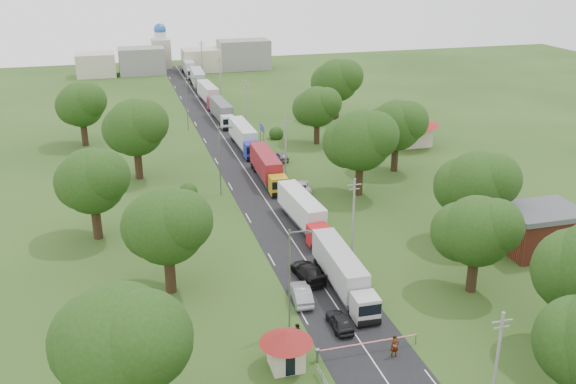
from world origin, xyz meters
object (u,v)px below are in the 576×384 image
object	(u,v)px
boom_barrier	(353,346)
guard_booth	(286,344)
truck_0	(343,272)
car_lane_front	(340,322)
info_sign	(262,131)
car_lane_mid	(301,294)
pedestrian_near	(395,347)

from	to	relation	value
boom_barrier	guard_booth	distance (m)	5.98
truck_0	car_lane_front	bearing A→B (deg)	-111.95
boom_barrier	truck_0	world-z (taller)	truck_0
info_sign	car_lane_mid	size ratio (longest dim) A/B	0.85
info_sign	car_lane_mid	distance (m)	51.02
info_sign	guard_booth	bearing A→B (deg)	-101.68
guard_booth	pedestrian_near	bearing A→B (deg)	-7.12
truck_0	car_lane_mid	distance (m)	4.88
boom_barrier	guard_booth	xyz separation A→B (m)	(-5.84, -0.00, 1.27)
boom_barrier	car_lane_front	world-z (taller)	car_lane_front
car_lane_mid	pedestrian_near	size ratio (longest dim) A/B	2.48
boom_barrier	car_lane_mid	xyz separation A→B (m)	(-1.64, 9.69, -0.09)
guard_booth	pedestrian_near	distance (m)	9.30
truck_0	car_lane_mid	world-z (taller)	truck_0
info_sign	car_lane_front	world-z (taller)	info_sign
info_sign	pedestrian_near	xyz separation A→B (m)	(-3.25, -61.14, -2.02)
guard_booth	car_lane_mid	xyz separation A→B (m)	(4.20, 9.69, -1.36)
boom_barrier	info_sign	size ratio (longest dim) A/B	2.25
guard_booth	car_lane_front	distance (m)	7.61
boom_barrier	truck_0	bearing A→B (deg)	74.40
pedestrian_near	truck_0	bearing A→B (deg)	94.91
guard_booth	info_sign	world-z (taller)	info_sign
guard_booth	pedestrian_near	xyz separation A→B (m)	(9.15, -1.14, -1.18)
info_sign	car_lane_front	distance (m)	56.23
info_sign	car_lane_mid	world-z (taller)	info_sign
car_lane_mid	boom_barrier	bearing A→B (deg)	105.42
boom_barrier	car_lane_front	distance (m)	4.18
info_sign	pedestrian_near	bearing A→B (deg)	-93.04
truck_0	pedestrian_near	xyz separation A→B (m)	(0.33, -11.80, -1.08)
guard_booth	car_lane_mid	world-z (taller)	guard_booth
car_lane_front	pedestrian_near	distance (m)	6.07
car_lane_mid	pedestrian_near	bearing A→B (deg)	120.35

